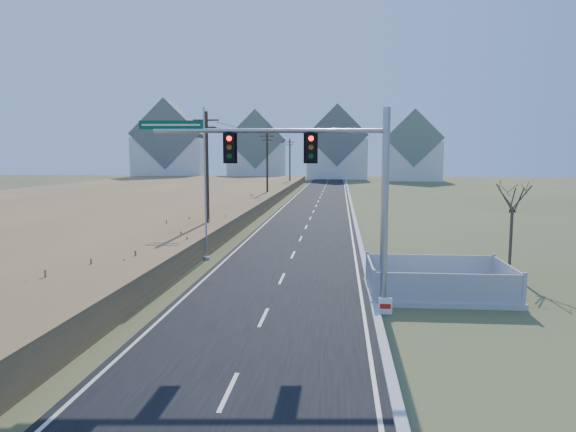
{
  "coord_description": "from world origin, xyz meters",
  "views": [
    {
      "loc": [
        2.73,
        -20.12,
        6.0
      ],
      "look_at": [
        0.54,
        1.64,
        3.4
      ],
      "focal_mm": 32.0,
      "sensor_mm": 36.0,
      "label": 1
    }
  ],
  "objects_px": {
    "bare_tree": "(513,196)",
    "open_sign": "(385,306)",
    "fence_enclosure": "(438,289)",
    "traffic_signal_mast": "(336,188)",
    "flagpole": "(205,200)"
  },
  "relations": [
    {
      "from": "bare_tree",
      "to": "open_sign",
      "type": "bearing_deg",
      "value": -132.57
    },
    {
      "from": "fence_enclosure",
      "to": "traffic_signal_mast",
      "type": "bearing_deg",
      "value": -155.25
    },
    {
      "from": "fence_enclosure",
      "to": "bare_tree",
      "type": "height_order",
      "value": "bare_tree"
    },
    {
      "from": "traffic_signal_mast",
      "to": "fence_enclosure",
      "type": "xyz_separation_m",
      "value": [
        4.4,
        2.12,
        -4.47
      ]
    },
    {
      "from": "open_sign",
      "to": "bare_tree",
      "type": "xyz_separation_m",
      "value": [
        6.87,
        7.48,
        3.65
      ]
    },
    {
      "from": "traffic_signal_mast",
      "to": "bare_tree",
      "type": "distance_m",
      "value": 10.96
    },
    {
      "from": "traffic_signal_mast",
      "to": "fence_enclosure",
      "type": "distance_m",
      "value": 6.62
    },
    {
      "from": "fence_enclosure",
      "to": "flagpole",
      "type": "bearing_deg",
      "value": 150.59
    },
    {
      "from": "traffic_signal_mast",
      "to": "flagpole",
      "type": "relative_size",
      "value": 1.13
    },
    {
      "from": "flagpole",
      "to": "bare_tree",
      "type": "bearing_deg",
      "value": -7.09
    },
    {
      "from": "traffic_signal_mast",
      "to": "bare_tree",
      "type": "bearing_deg",
      "value": 30.83
    },
    {
      "from": "open_sign",
      "to": "flagpole",
      "type": "height_order",
      "value": "flagpole"
    },
    {
      "from": "open_sign",
      "to": "flagpole",
      "type": "bearing_deg",
      "value": 132.49
    },
    {
      "from": "traffic_signal_mast",
      "to": "open_sign",
      "type": "xyz_separation_m",
      "value": [
        1.9,
        -0.95,
        -4.4
      ]
    },
    {
      "from": "fence_enclosure",
      "to": "bare_tree",
      "type": "bearing_deg",
      "value": 44.25
    }
  ]
}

